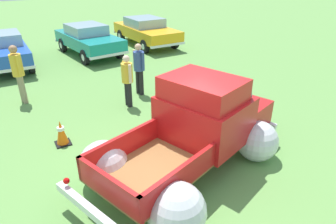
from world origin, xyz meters
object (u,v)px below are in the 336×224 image
at_px(show_car_3, 146,30).
at_px(lane_cone_0, 61,133).
at_px(vintage_pickup_truck, 196,132).
at_px(spectator_1, 139,66).
at_px(spectator_0, 18,71).
at_px(show_car_1, 1,49).
at_px(show_car_2, 88,39).
at_px(spectator_2, 127,78).

distance_m(show_car_3, lane_cone_0, 10.27).
xyz_separation_m(vintage_pickup_truck, spectator_1, (0.59, 4.17, 0.21)).
bearing_deg(lane_cone_0, spectator_0, 99.51).
relative_size(show_car_1, spectator_0, 2.31).
distance_m(show_car_1, spectator_1, 6.66).
relative_size(show_car_2, spectator_2, 2.87).
bearing_deg(show_car_3, lane_cone_0, -39.22).
bearing_deg(show_car_2, show_car_3, 90.79).
bearing_deg(spectator_0, vintage_pickup_truck, 105.28).
height_order(spectator_1, spectator_2, spectator_1).
distance_m(show_car_1, show_car_2, 3.73).
bearing_deg(spectator_1, lane_cone_0, 18.55).
bearing_deg(show_car_2, lane_cone_0, -28.44).
xyz_separation_m(spectator_0, lane_cone_0, (0.53, -3.14, -0.74)).
height_order(show_car_1, show_car_2, same).
height_order(spectator_0, spectator_2, spectator_0).
bearing_deg(show_car_2, spectator_0, -44.78).
distance_m(spectator_0, spectator_1, 3.68).
distance_m(vintage_pickup_truck, show_car_1, 10.16).
bearing_deg(lane_cone_0, show_car_1, 96.38).
bearing_deg(spectator_1, spectator_0, -33.69).
bearing_deg(spectator_1, vintage_pickup_truck, 66.85).
relative_size(vintage_pickup_truck, show_car_2, 1.10).
bearing_deg(show_car_3, spectator_0, -55.23).
distance_m(show_car_1, lane_cone_0, 7.50).
relative_size(show_car_3, spectator_1, 2.74).
xyz_separation_m(vintage_pickup_truck, spectator_2, (-0.10, 3.48, 0.14)).
distance_m(show_car_1, spectator_2, 6.90).
bearing_deg(vintage_pickup_truck, spectator_2, 72.53).
distance_m(show_car_3, spectator_2, 7.95).
bearing_deg(show_car_3, spectator_2, -31.72).
xyz_separation_m(show_car_1, lane_cone_0, (0.83, -7.44, -0.47)).
bearing_deg(spectator_1, spectator_2, 29.81).
relative_size(vintage_pickup_truck, spectator_2, 3.15).
bearing_deg(show_car_3, spectator_1, -29.56).
bearing_deg(spectator_2, spectator_0, -34.99).
distance_m(vintage_pickup_truck, show_car_2, 9.90).
distance_m(show_car_2, lane_cone_0, 8.22).
bearing_deg(show_car_3, show_car_2, -83.54).
bearing_deg(vintage_pickup_truck, show_car_1, 89.16).
relative_size(spectator_1, spectator_2, 1.07).
bearing_deg(spectator_1, show_car_2, -104.39).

